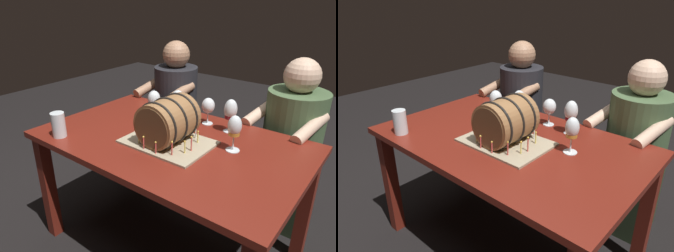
# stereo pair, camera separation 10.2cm
# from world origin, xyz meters

# --- Properties ---
(ground_plane) EXTENTS (8.00, 8.00, 0.00)m
(ground_plane) POSITION_xyz_m (0.00, 0.00, 0.00)
(ground_plane) COLOR black
(dining_table) EXTENTS (1.47, 0.90, 0.76)m
(dining_table) POSITION_xyz_m (0.00, 0.00, 0.65)
(dining_table) COLOR maroon
(dining_table) RESTS_ON ground
(barrel_cake) EXTENTS (0.46, 0.34, 0.26)m
(barrel_cake) POSITION_xyz_m (0.02, -0.05, 0.88)
(barrel_cake) COLOR tan
(barrel_cake) RESTS_ON dining_table
(wine_glass_amber) EXTENTS (0.07, 0.07, 0.19)m
(wine_glass_amber) POSITION_xyz_m (0.34, 0.09, 0.88)
(wine_glass_amber) COLOR white
(wine_glass_amber) RESTS_ON dining_table
(wine_glass_empty) EXTENTS (0.08, 0.08, 0.17)m
(wine_glass_empty) POSITION_xyz_m (0.05, 0.31, 0.87)
(wine_glass_empty) COLOR white
(wine_glass_empty) RESTS_ON dining_table
(wine_glass_white) EXTENTS (0.08, 0.08, 0.19)m
(wine_glass_white) POSITION_xyz_m (-0.25, 0.16, 0.89)
(wine_glass_white) COLOR white
(wine_glass_white) RESTS_ON dining_table
(wine_glass_rose) EXTENTS (0.08, 0.08, 0.20)m
(wine_glass_rose) POSITION_xyz_m (-0.12, 0.24, 0.89)
(wine_glass_rose) COLOR white
(wine_glass_rose) RESTS_ON dining_table
(wine_glass_red) EXTENTS (0.08, 0.08, 0.20)m
(wine_glass_red) POSITION_xyz_m (0.21, 0.29, 0.88)
(wine_glass_red) COLOR white
(wine_glass_red) RESTS_ON dining_table
(beer_pint) EXTENTS (0.08, 0.08, 0.14)m
(beer_pint) POSITION_xyz_m (-0.51, -0.36, 0.82)
(beer_pint) COLOR white
(beer_pint) RESTS_ON dining_table
(person_seated_left) EXTENTS (0.41, 0.50, 1.17)m
(person_seated_left) POSITION_xyz_m (-0.47, 0.68, 0.54)
(person_seated_left) COLOR black
(person_seated_left) RESTS_ON ground
(person_seated_right) EXTENTS (0.48, 0.54, 1.16)m
(person_seated_right) POSITION_xyz_m (0.46, 0.68, 0.55)
(person_seated_right) COLOR #2A3A24
(person_seated_right) RESTS_ON ground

